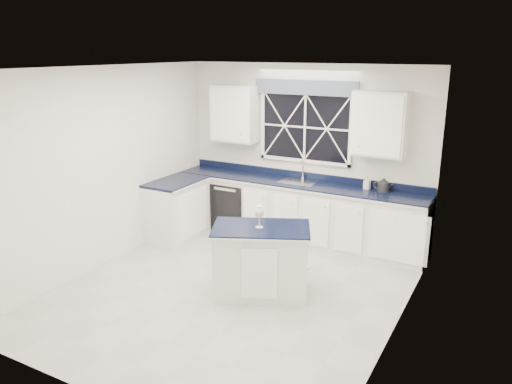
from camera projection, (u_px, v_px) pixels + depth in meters
The scene contains 13 objects.
ground at pixel (232, 290), 6.23m from camera, with size 4.50×4.50×0.00m, color #B1B1AC.
back_wall at pixel (306, 152), 7.76m from camera, with size 4.00×0.10×2.70m, color silver.
base_cabinets at pixel (273, 212), 7.77m from camera, with size 3.99×1.60×0.90m.
countertop at pixel (297, 184), 7.62m from camera, with size 3.98×0.64×0.04m, color black.
dishwasher at pixel (236, 205), 8.27m from camera, with size 0.60×0.58×0.82m, color black.
window at pixel (305, 122), 7.59m from camera, with size 1.65×0.09×1.26m.
upper_cabinets at pixel (302, 118), 7.46m from camera, with size 3.10×0.34×0.90m.
faucet at pixel (302, 170), 7.74m from camera, with size 0.05×0.20×0.30m.
island at pixel (261, 260), 6.05m from camera, with size 1.34×1.11×0.86m.
rug at pixel (264, 264), 6.95m from camera, with size 1.23×0.89×0.02m.
kettle at pixel (383, 185), 7.11m from camera, with size 0.28×0.17×0.20m.
wine_glass at pixel (259, 213), 5.87m from camera, with size 0.11×0.11×0.27m.
soap_bottle at pixel (367, 183), 7.24m from camera, with size 0.09×0.09×0.19m, color silver.
Camera 1 is at (2.96, -4.82, 2.91)m, focal length 35.00 mm.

